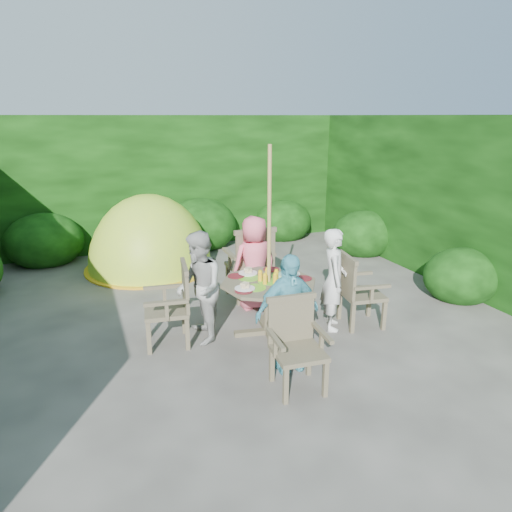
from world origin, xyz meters
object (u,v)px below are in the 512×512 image
object	(u,v)px
garden_chair_front	(296,342)
garden_chair_back	(251,262)
child_back	(254,263)
dome_tent	(152,267)
child_left	(199,288)
garden_chair_left	(173,304)
parasol_pole	(269,245)
garden_chair_right	(357,289)
patio_table	(269,290)
child_right	(334,279)
child_front	(288,313)

from	to	relation	value
garden_chair_front	garden_chair_back	bearing A→B (deg)	84.92
child_back	dome_tent	world-z (taller)	child_back
garden_chair_front	child_left	world-z (taller)	child_left
child_back	garden_chair_left	bearing A→B (deg)	21.45
parasol_pole	child_left	world-z (taller)	parasol_pole
dome_tent	child_left	bearing A→B (deg)	-99.42
garden_chair_right	garden_chair_front	size ratio (longest dim) A/B	1.04
garden_chair_back	child_back	xyz separation A→B (m)	(-0.06, -0.28, 0.09)
garden_chair_back	patio_table	bearing A→B (deg)	79.74
garden_chair_back	child_back	distance (m)	0.30
garden_chair_front	child_right	xyz separation A→B (m)	(0.98, 0.96, 0.17)
garden_chair_right	garden_chair_back	world-z (taller)	garden_chair_back
child_back	dome_tent	size ratio (longest dim) A/B	0.50
dome_tent	child_back	bearing A→B (deg)	-76.81
patio_table	garden_chair_front	world-z (taller)	garden_chair_front
garden_chair_front	garden_chair_right	bearing A→B (deg)	40.40
garden_chair_right	child_left	size ratio (longest dim) A/B	0.68
garden_chair_back	child_left	bearing A→B (deg)	43.58
patio_table	dome_tent	world-z (taller)	dome_tent
parasol_pole	garden_chair_back	distance (m)	1.23
parasol_pole	child_back	bearing A→B (deg)	80.59
child_right	garden_chair_right	bearing A→B (deg)	-74.46
garden_chair_right	child_back	size ratio (longest dim) A/B	0.70
garden_chair_right	garden_chair_left	xyz separation A→B (m)	(-2.17, 0.36, 0.01)
garden_chair_front	child_back	size ratio (longest dim) A/B	0.67
garden_chair_right	child_left	world-z (taller)	child_left
garden_chair_right	child_right	world-z (taller)	child_right
garden_chair_back	child_left	xyz separation A→B (m)	(-0.98, -0.94, 0.10)
garden_chair_left	garden_chair_back	distance (m)	1.56
parasol_pole	garden_chair_back	xyz separation A→B (m)	(0.19, 1.07, -0.56)
parasol_pole	child_back	world-z (taller)	parasol_pole
garden_chair_left	child_back	distance (m)	1.37
dome_tent	patio_table	bearing A→B (deg)	-84.93
patio_table	garden_chair_right	size ratio (longest dim) A/B	1.49
garden_chair_front	child_front	bearing A→B (deg)	84.37
garden_chair_front	dome_tent	xyz separation A→B (m)	(-0.71, 4.11, -0.45)
child_left	child_front	world-z (taller)	child_left
garden_chair_right	child_front	bearing A→B (deg)	125.76
child_left	child_back	size ratio (longest dim) A/B	1.02
patio_table	garden_chair_back	distance (m)	1.09
garden_chair_left	garden_chair_back	bearing A→B (deg)	132.74
child_front	dome_tent	bearing A→B (deg)	95.46
child_front	child_right	bearing A→B (deg)	29.72
garden_chair_left	garden_chair_back	xyz separation A→B (m)	(1.28, 0.89, 0.06)
child_right	child_back	size ratio (longest dim) A/B	0.99
garden_chair_left	garden_chair_front	xyz separation A→B (m)	(0.90, -1.27, -0.03)
parasol_pole	child_left	size ratio (longest dim) A/B	1.71
patio_table	child_left	world-z (taller)	child_left
garden_chair_right	garden_chair_left	distance (m)	2.20
garden_chair_front	dome_tent	size ratio (longest dim) A/B	0.33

